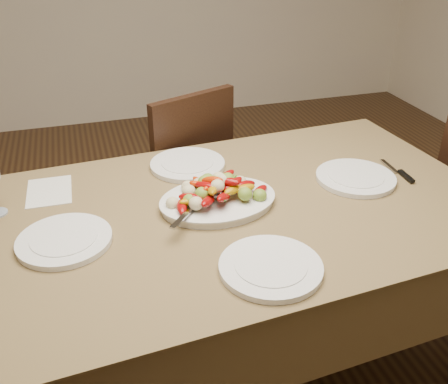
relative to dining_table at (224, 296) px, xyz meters
name	(u,v)px	position (x,y,z in m)	size (l,w,h in m)	color
floor	(262,378)	(0.13, -0.09, -0.38)	(6.00, 6.00, 0.00)	#372211
dining_table	(224,296)	(0.00, 0.00, 0.00)	(1.84, 1.04, 0.76)	brown
chair_far	(172,179)	(-0.03, 0.78, 0.10)	(0.42, 0.42, 0.95)	black
serving_platter	(218,202)	(-0.01, 0.02, 0.39)	(0.38, 0.28, 0.02)	white
roasted_vegetables	(218,187)	(-0.01, 0.02, 0.45)	(0.31, 0.21, 0.09)	#810607
serving_spoon	(203,202)	(-0.08, -0.02, 0.43)	(0.28, 0.06, 0.03)	#9EA0A8
plate_left	(65,240)	(-0.51, -0.05, 0.39)	(0.28, 0.28, 0.02)	white
plate_right	(356,178)	(0.52, 0.05, 0.39)	(0.29, 0.29, 0.02)	white
plate_far	(188,165)	(-0.04, 0.33, 0.39)	(0.29, 0.29, 0.02)	white
plate_near	(271,267)	(0.03, -0.35, 0.39)	(0.29, 0.29, 0.02)	white
menu_card	(49,191)	(-0.55, 0.28, 0.38)	(0.15, 0.21, 0.00)	silver
table_knife	(398,172)	(0.70, 0.05, 0.38)	(0.02, 0.20, 0.01)	#9EA0A8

